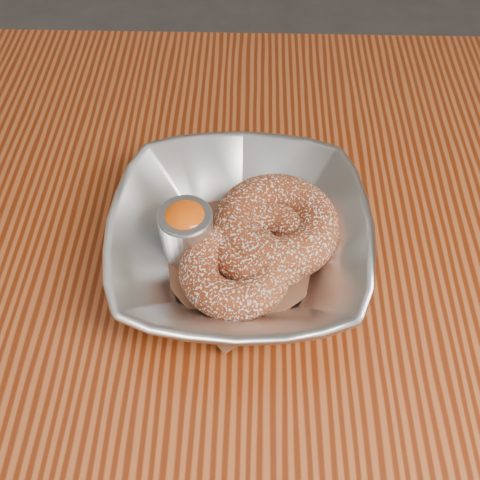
{
  "coord_description": "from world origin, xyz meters",
  "views": [
    {
      "loc": [
        0.04,
        -0.28,
        1.18
      ],
      "look_at": [
        0.03,
        0.03,
        0.78
      ],
      "focal_mm": 42.0,
      "sensor_mm": 36.0,
      "label": 1
    }
  ],
  "objects_px": {
    "donut_front": "(235,270)",
    "ramekin": "(186,230)",
    "donut_back": "(276,226)",
    "serving_bowl": "(240,241)",
    "table": "(207,334)",
    "donut_extra": "(263,245)"
  },
  "relations": [
    {
      "from": "ramekin",
      "to": "donut_back",
      "type": "bearing_deg",
      "value": 8.58
    },
    {
      "from": "table",
      "to": "donut_back",
      "type": "distance_m",
      "value": 0.15
    },
    {
      "from": "table",
      "to": "ramekin",
      "type": "xyz_separation_m",
      "value": [
        -0.01,
        0.03,
        0.14
      ]
    },
    {
      "from": "donut_back",
      "to": "donut_extra",
      "type": "bearing_deg",
      "value": -120.74
    },
    {
      "from": "serving_bowl",
      "to": "donut_back",
      "type": "distance_m",
      "value": 0.04
    },
    {
      "from": "donut_front",
      "to": "table",
      "type": "bearing_deg",
      "value": 174.0
    },
    {
      "from": "donut_front",
      "to": "donut_extra",
      "type": "distance_m",
      "value": 0.04
    },
    {
      "from": "serving_bowl",
      "to": "donut_front",
      "type": "relative_size",
      "value": 2.36
    },
    {
      "from": "table",
      "to": "donut_extra",
      "type": "distance_m",
      "value": 0.14
    },
    {
      "from": "donut_front",
      "to": "ramekin",
      "type": "bearing_deg",
      "value": 141.87
    },
    {
      "from": "donut_extra",
      "to": "table",
      "type": "bearing_deg",
      "value": -155.98
    },
    {
      "from": "donut_front",
      "to": "serving_bowl",
      "type": "bearing_deg",
      "value": 83.83
    },
    {
      "from": "donut_back",
      "to": "donut_front",
      "type": "xyz_separation_m",
      "value": [
        -0.04,
        -0.05,
        -0.0
      ]
    },
    {
      "from": "ramekin",
      "to": "table",
      "type": "bearing_deg",
      "value": -65.99
    },
    {
      "from": "serving_bowl",
      "to": "ramekin",
      "type": "relative_size",
      "value": 4.15
    },
    {
      "from": "table",
      "to": "donut_front",
      "type": "relative_size",
      "value": 12.21
    },
    {
      "from": "table",
      "to": "donut_front",
      "type": "height_order",
      "value": "donut_front"
    },
    {
      "from": "donut_back",
      "to": "ramekin",
      "type": "height_order",
      "value": "ramekin"
    },
    {
      "from": "donut_back",
      "to": "donut_front",
      "type": "relative_size",
      "value": 1.18
    },
    {
      "from": "table",
      "to": "serving_bowl",
      "type": "relative_size",
      "value": 5.17
    },
    {
      "from": "donut_back",
      "to": "ramekin",
      "type": "xyz_separation_m",
      "value": [
        -0.08,
        -0.01,
        0.01
      ]
    },
    {
      "from": "serving_bowl",
      "to": "donut_front",
      "type": "bearing_deg",
      "value": -96.17
    }
  ]
}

